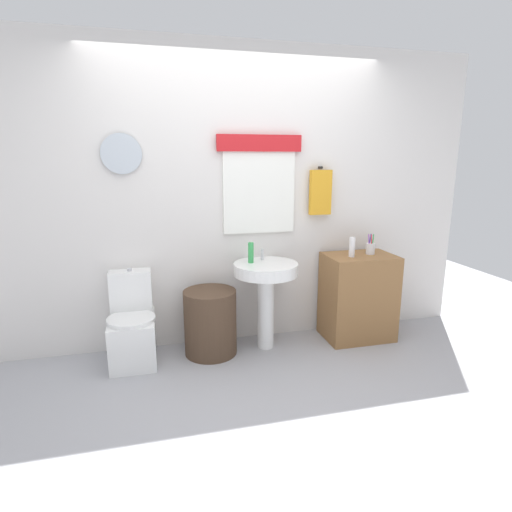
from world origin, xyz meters
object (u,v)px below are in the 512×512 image
toilet (133,328)px  toothbrush_cup (370,248)px  pedestal_sink (266,283)px  wooden_cabinet (358,297)px  soap_bottle (251,253)px  lotion_bottle (352,247)px  laundry_hamper (210,322)px

toilet → toothbrush_cup: size_ratio=4.08×
pedestal_sink → toothbrush_cup: bearing=1.1°
toothbrush_cup → pedestal_sink: bearing=-178.9°
wooden_cabinet → soap_bottle: 1.11m
wooden_cabinet → soap_bottle: soap_bottle is taller
toilet → soap_bottle: bearing=0.8°
pedestal_sink → lotion_bottle: 0.83m
toilet → laundry_hamper: (0.64, -0.04, -0.00)m
laundry_hamper → toothbrush_cup: size_ratio=3.04×
toilet → wooden_cabinet: wooden_cabinet is taller
laundry_hamper → toothbrush_cup: (1.49, 0.02, 0.57)m
toilet → toothbrush_cup: toothbrush_cup is taller
soap_bottle → toothbrush_cup: size_ratio=0.96×
toilet → pedestal_sink: size_ratio=0.98×
wooden_cabinet → toothbrush_cup: size_ratio=4.29×
lotion_bottle → laundry_hamper: bearing=178.2°
laundry_hamper → lotion_bottle: lotion_bottle is taller
wooden_cabinet → toothbrush_cup: bearing=10.4°
pedestal_sink → toothbrush_cup: size_ratio=4.17×
pedestal_sink → lotion_bottle: size_ratio=4.38×
pedestal_sink → laundry_hamper: bearing=180.0°
lotion_bottle → toothbrush_cup: size_ratio=0.95×
toothbrush_cup → soap_bottle: bearing=178.5°
toilet → pedestal_sink: pedestal_sink is taller
soap_bottle → wooden_cabinet: bearing=-2.8°
toilet → wooden_cabinet: size_ratio=0.95×
laundry_hamper → wooden_cabinet: 1.39m
toilet → laundry_hamper: toilet is taller
lotion_bottle → toothbrush_cup: bearing=15.4°
pedestal_sink → toothbrush_cup: 1.03m
lotion_bottle → toothbrush_cup: toothbrush_cup is taller
toilet → laundry_hamper: size_ratio=1.34×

